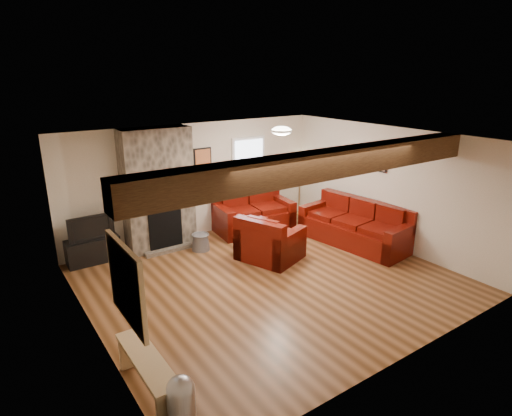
# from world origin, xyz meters

# --- Properties ---
(room) EXTENTS (8.00, 8.00, 8.00)m
(room) POSITION_xyz_m (0.00, 0.00, 1.25)
(room) COLOR #593417
(room) RESTS_ON ground
(floor) EXTENTS (6.00, 6.00, 0.00)m
(floor) POSITION_xyz_m (0.00, 0.00, 0.00)
(floor) COLOR #593417
(floor) RESTS_ON ground
(oak_beam) EXTENTS (6.00, 0.36, 0.38)m
(oak_beam) POSITION_xyz_m (0.00, -1.25, 2.31)
(oak_beam) COLOR black
(oak_beam) RESTS_ON room
(chimney_breast) EXTENTS (1.40, 0.67, 2.50)m
(chimney_breast) POSITION_xyz_m (-1.00, 2.49, 1.22)
(chimney_breast) COLOR #3D382F
(chimney_breast) RESTS_ON floor
(back_window) EXTENTS (0.90, 0.08, 1.10)m
(back_window) POSITION_xyz_m (1.35, 2.71, 1.55)
(back_window) COLOR white
(back_window) RESTS_ON room
(hatch_window) EXTENTS (0.08, 1.00, 0.90)m
(hatch_window) POSITION_xyz_m (-2.96, -1.50, 1.45)
(hatch_window) COLOR tan
(hatch_window) RESTS_ON room
(ceiling_dome) EXTENTS (0.40, 0.40, 0.18)m
(ceiling_dome) POSITION_xyz_m (0.90, 0.90, 2.44)
(ceiling_dome) COLOR white
(ceiling_dome) RESTS_ON room
(artwork_back) EXTENTS (0.42, 0.06, 0.52)m
(artwork_back) POSITION_xyz_m (0.15, 2.71, 1.70)
(artwork_back) COLOR black
(artwork_back) RESTS_ON room
(artwork_right) EXTENTS (0.06, 0.55, 0.42)m
(artwork_right) POSITION_xyz_m (2.96, 0.30, 1.75)
(artwork_right) COLOR black
(artwork_right) RESTS_ON room
(sofa_three) EXTENTS (1.27, 2.47, 0.91)m
(sofa_three) POSITION_xyz_m (2.48, 0.33, 0.46)
(sofa_three) COLOR #490A05
(sofa_three) RESTS_ON floor
(loveseat) EXTENTS (1.85, 1.20, 0.93)m
(loveseat) POSITION_xyz_m (1.15, 2.23, 0.46)
(loveseat) COLOR #490A05
(loveseat) RESTS_ON floor
(armchair_red) EXTENTS (1.28, 1.36, 0.89)m
(armchair_red) POSITION_xyz_m (0.54, 0.74, 0.44)
(armchair_red) COLOR #490A05
(armchair_red) RESTS_ON floor
(coffee_table) EXTENTS (0.86, 0.86, 0.45)m
(coffee_table) POSITION_xyz_m (0.76, 1.31, 0.21)
(coffee_table) COLOR #442B15
(coffee_table) RESTS_ON floor
(tv_cabinet) EXTENTS (0.98, 0.39, 0.49)m
(tv_cabinet) POSITION_xyz_m (-2.39, 2.53, 0.24)
(tv_cabinet) COLOR black
(tv_cabinet) RESTS_ON floor
(television) EXTENTS (0.84, 0.11, 0.49)m
(television) POSITION_xyz_m (-2.39, 2.53, 0.73)
(television) COLOR black
(television) RESTS_ON tv_cabinet
(floor_lamp) EXTENTS (0.39, 0.39, 1.51)m
(floor_lamp) POSITION_xyz_m (2.80, 2.55, 1.29)
(floor_lamp) COLOR tan
(floor_lamp) RESTS_ON floor
(pine_bench) EXTENTS (0.30, 1.30, 0.49)m
(pine_bench) POSITION_xyz_m (-2.83, -1.51, 0.24)
(pine_bench) COLOR tan
(pine_bench) RESTS_ON floor
(pedal_bin) EXTENTS (0.35, 0.35, 0.71)m
(pedal_bin) POSITION_xyz_m (-2.77, -2.26, 0.36)
(pedal_bin) COLOR #ACACB1
(pedal_bin) RESTS_ON floor
(coal_bucket) EXTENTS (0.38, 0.38, 0.36)m
(coal_bucket) POSITION_xyz_m (-0.40, 1.89, 0.18)
(coal_bucket) COLOR slate
(coal_bucket) RESTS_ON floor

